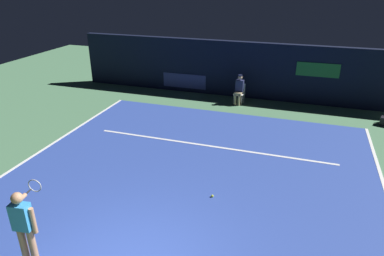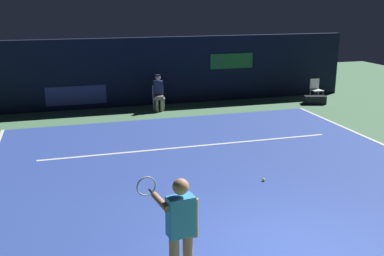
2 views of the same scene
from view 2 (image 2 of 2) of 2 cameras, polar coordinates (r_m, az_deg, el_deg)
name	(u,v)px [view 2 (image 2 of 2)]	position (r m, az deg, el deg)	size (l,w,h in m)	color
ground_plane	(212,169)	(11.06, 2.58, -5.16)	(32.36, 32.36, 0.00)	#4C7A56
court_surface	(212,169)	(11.06, 2.59, -5.13)	(10.59, 10.10, 0.01)	#2D479E
line_service	(192,147)	(12.65, -0.01, -2.35)	(8.26, 0.10, 0.01)	white
back_wall	(151,71)	(17.70, -5.22, 7.11)	(16.37, 0.33, 2.60)	black
tennis_player	(180,229)	(6.24, -1.54, -12.64)	(0.72, 0.93, 1.73)	tan
line_judge_on_chair	(158,92)	(16.79, -4.25, 4.54)	(0.48, 0.56, 1.32)	white
courtside_chair_near	(316,89)	(19.04, 15.33, 4.80)	(0.45, 0.43, 0.88)	white
tennis_ball	(264,180)	(10.42, 9.01, -6.45)	(0.07, 0.07, 0.07)	#CCE033
equipment_bag	(315,100)	(18.52, 15.22, 3.43)	(0.84, 0.32, 0.32)	black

